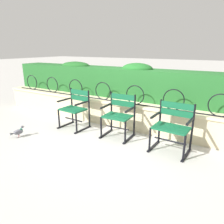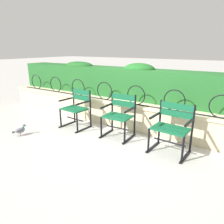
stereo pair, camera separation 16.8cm
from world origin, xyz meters
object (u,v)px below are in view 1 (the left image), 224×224
park_chair_left (75,108)px  park_chair_right (173,125)px  park_chair_centre (119,114)px  pigeon_near_chairs (18,132)px

park_chair_left → park_chair_right: bearing=-0.1°
park_chair_left → park_chair_right: park_chair_left is taller
park_chair_centre → park_chair_right: (1.11, -0.07, 0.00)m
park_chair_right → pigeon_near_chairs: size_ratio=2.98×
park_chair_left → park_chair_right: (2.20, -0.00, 0.00)m
park_chair_right → pigeon_near_chairs: bearing=-159.7°
park_chair_left → park_chair_centre: park_chair_centre is taller
park_chair_left → park_chair_right: 2.20m
park_chair_left → pigeon_near_chairs: bearing=-121.6°
park_chair_centre → park_chair_right: bearing=-3.8°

